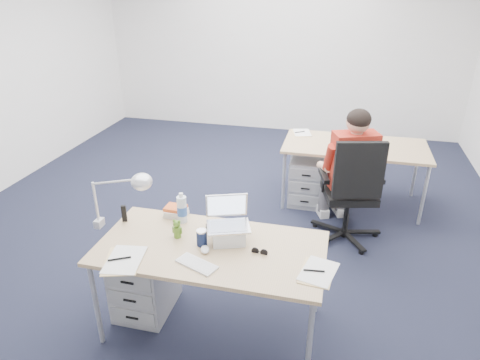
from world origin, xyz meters
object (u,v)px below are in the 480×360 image
Objects in this scene: desk_near at (211,252)px; wireless_keyboard at (197,264)px; water_bottle at (182,208)px; desk_lamp at (114,199)px; drawer_pedestal_far at (308,180)px; silver_laptop at (228,222)px; office_chair at (348,211)px; sunglasses at (260,252)px; dark_laptop at (362,142)px; book_stack at (176,211)px; cordless_phone at (124,213)px; drawer_pedestal_near at (145,280)px; seated_person at (346,171)px; far_cup at (378,143)px; bear_figurine at (177,228)px; can_koozie at (202,238)px; headphones at (218,228)px; desk_far at (355,149)px; computer_mouse at (205,250)px.

wireless_keyboard is (-0.02, -0.23, 0.05)m from desk_near.
desk_lamp is (-0.44, -0.22, 0.13)m from water_bottle.
drawer_pedestal_far is 2.27m from silver_laptop.
drawer_pedestal_far is (-0.47, 0.74, -0.05)m from office_chair.
sunglasses is 0.41× the size of dark_laptop.
book_stack is (-0.50, 0.25, -0.12)m from silver_laptop.
dark_laptop reaches higher than cordless_phone.
drawer_pedestal_near is 0.60m from book_stack.
office_chair is 4.62× the size of water_bottle.
desk_lamp is (-0.73, 0.28, 0.24)m from wireless_keyboard.
sunglasses is at bearing 53.07° from wireless_keyboard.
desk_near is 0.81m from desk_lamp.
seated_person is 0.69m from far_cup.
water_bottle is at bearing 37.61° from drawer_pedestal_near.
bear_figurine is (-1.23, -1.45, 0.48)m from office_chair.
desk_near is 0.78m from cordless_phone.
desk_lamp is (-1.71, -1.45, 0.66)m from office_chair.
silver_laptop is at bearing -23.00° from water_bottle.
can_koozie is (-0.55, -2.24, 0.52)m from drawer_pedestal_far.
dark_laptop is at bearing 77.63° from headphones.
drawer_pedestal_far is at bearing 108.37° from office_chair.
desk_lamp reaches higher than sunglasses.
seated_person is 2.23m from drawer_pedestal_near.
cordless_phone reaches higher than far_cup.
desk_far is 13.71× the size of sunglasses.
book_stack reaches higher than computer_mouse.
office_chair is at bearing 32.08° from bear_figurine.
drawer_pedestal_near is at bearing 160.35° from bear_figurine.
far_cup is (1.62, 1.94, 0.01)m from book_stack.
desk_far is 2.77m from cordless_phone.
can_koozie is at bearing -103.84° from drawer_pedestal_far.
desk_far is at bearing 43.45° from bear_figurine.
silver_laptop is at bearing -26.72° from book_stack.
book_stack reaches higher than desk_far.
office_chair is 2.06× the size of drawer_pedestal_far.
dark_laptop is (1.12, 2.15, 0.04)m from can_koozie.
silver_laptop reaches higher than far_cup.
drawer_pedestal_near is 4.71× the size of sunglasses.
office_chair reaches higher than book_stack.
far_cup reaches higher than desk_far.
seated_person is 6.48× the size of headphones.
drawer_pedestal_far is 3.15× the size of book_stack.
dark_laptop is (0.09, 0.64, 0.51)m from office_chair.
can_koozie is at bearing -32.14° from cordless_phone.
desk_near is at bearing -103.68° from dark_laptop.
silver_laptop is 0.86m from cordless_phone.
can_koozie is at bearing -141.14° from seated_person.
bear_figurine reaches higher than drawer_pedestal_near.
silver_laptop is at bearing -29.76° from headphones.
seated_person is at bearing 74.49° from headphones.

